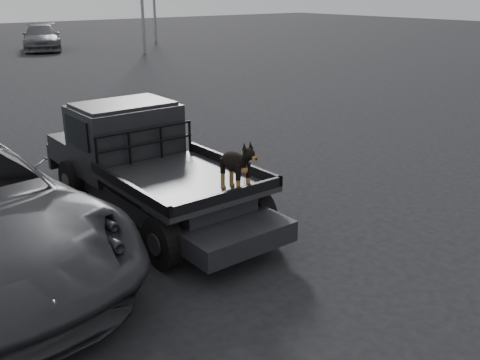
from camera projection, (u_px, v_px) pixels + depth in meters
ground at (223, 237)px, 8.39m from camera, size 120.00×120.00×0.00m
flatbed_ute at (154, 189)px, 9.08m from camera, size 2.00×5.40×0.92m
ute_cab at (125, 127)px, 9.48m from camera, size 1.72×1.30×0.88m
headache_rack at (146, 145)px, 8.98m from camera, size 1.80×0.08×0.55m
dog at (235, 166)px, 7.62m from camera, size 0.32×0.60×0.74m
distant_car_b at (42, 38)px, 33.60m from camera, size 3.79×5.80×1.56m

